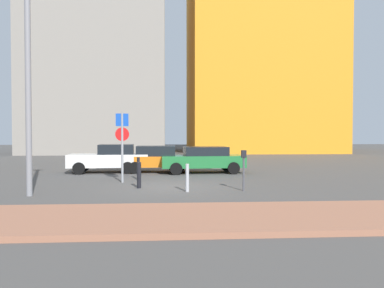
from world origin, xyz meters
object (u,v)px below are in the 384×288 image
parked_car_white (110,158)px  traffic_bollard_near (138,169)px  traffic_bollard_far (187,178)px  parking_meter (244,165)px  street_lamp (28,65)px  parked_car_orange (154,158)px  traffic_bollard_mid (139,175)px  parking_sign_post (122,139)px  parked_car_green (203,159)px

parked_car_white → traffic_bollard_near: parked_car_white is taller
traffic_bollard_near → traffic_bollard_far: traffic_bollard_near is taller
parking_meter → street_lamp: size_ratio=0.20×
parked_car_orange → street_lamp: street_lamp is taller
parked_car_white → traffic_bollard_far: 8.27m
traffic_bollard_mid → parked_car_white: bearing=107.7°
parked_car_white → parking_sign_post: parking_sign_post is taller
parked_car_green → traffic_bollard_near: (-3.32, -2.91, -0.24)m
parked_car_orange → parking_meter: size_ratio=2.61×
parked_car_orange → traffic_bollard_far: 7.50m
parked_car_orange → parked_car_green: size_ratio=0.87×
parked_car_orange → parked_car_white: bearing=-179.2°
parking_sign_post → parked_car_orange: bearing=74.2°
parked_car_orange → traffic_bollard_mid: (-0.42, -6.29, -0.25)m
street_lamp → traffic_bollard_near: size_ratio=7.38×
parked_car_green → parked_car_white: bearing=173.8°
traffic_bollard_far → parking_meter: bearing=2.6°
parked_car_white → parking_meter: parked_car_white is taller
parked_car_green → traffic_bollard_far: bearing=-100.5°
traffic_bollard_near → street_lamp: bearing=-127.6°
traffic_bollard_far → traffic_bollard_mid: bearing=149.8°
parking_meter → traffic_bollard_near: parking_meter is taller
parking_sign_post → traffic_bollard_far: bearing=-47.0°
parking_sign_post → traffic_bollard_mid: 2.44m
parked_car_orange → traffic_bollard_mid: parked_car_orange is taller
parked_car_green → parking_meter: bearing=-82.6°
street_lamp → traffic_bollard_near: 6.85m
parked_car_green → traffic_bollard_near: bearing=-138.7°
parked_car_white → parking_sign_post: size_ratio=1.43×
parking_sign_post → traffic_bollard_near: bearing=57.5°
parking_meter → traffic_bollard_near: (-4.18, 3.76, -0.46)m
parking_sign_post → traffic_bollard_near: 1.82m
parking_sign_post → parked_car_white: bearing=104.5°
traffic_bollard_near → parked_car_orange: bearing=79.7°
parking_sign_post → parking_meter: parking_sign_post is taller
parked_car_white → parked_car_green: bearing=-6.2°
parked_car_green → parking_sign_post: (-3.94, -3.89, 1.16)m
parked_car_white → traffic_bollard_far: parked_car_white is taller
parked_car_white → parking_sign_post: bearing=-75.5°
parked_car_white → street_lamp: (-1.63, -7.89, 3.69)m
street_lamp → traffic_bollard_near: street_lamp is taller
traffic_bollard_far → parked_car_orange: bearing=100.9°
parked_car_orange → parked_car_green: 2.74m
parked_car_orange → traffic_bollard_far: (1.42, -7.36, -0.25)m
parked_car_white → traffic_bollard_near: bearing=-62.9°
parked_car_white → traffic_bollard_near: (1.77, -3.46, -0.27)m
traffic_bollard_mid → traffic_bollard_far: traffic_bollard_far is taller
parked_car_green → traffic_bollard_far: parked_car_green is taller
parked_car_white → traffic_bollard_near: size_ratio=4.20×
parked_car_green → parking_meter: parking_meter is taller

